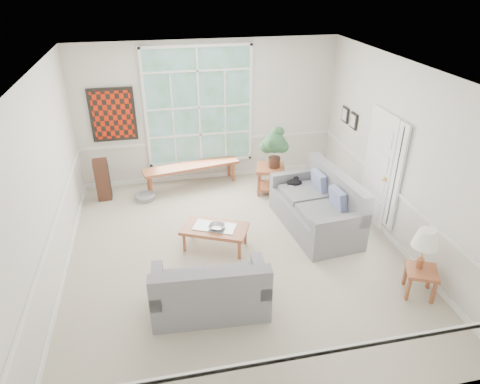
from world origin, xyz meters
name	(u,v)px	position (x,y,z in m)	size (l,w,h in m)	color
floor	(237,253)	(0.00, 0.00, -0.01)	(5.50, 6.00, 0.01)	#ACA28F
ceiling	(236,72)	(0.00, 0.00, 3.00)	(5.50, 6.00, 0.02)	white
wall_back	(208,113)	(0.00, 3.00, 1.50)	(5.50, 0.02, 3.00)	silver
wall_front	(301,312)	(0.00, -3.00, 1.50)	(5.50, 0.02, 3.00)	silver
wall_left	(43,190)	(-2.75, 0.00, 1.50)	(0.02, 6.00, 3.00)	silver
wall_right	(402,158)	(2.75, 0.00, 1.50)	(0.02, 6.00, 3.00)	silver
window_back	(199,107)	(-0.20, 2.96, 1.65)	(2.30, 0.08, 2.40)	white
entry_door	(378,168)	(2.71, 0.60, 1.05)	(0.08, 0.90, 2.10)	white
door_sidelight	(397,178)	(2.71, -0.03, 1.15)	(0.08, 0.26, 1.90)	white
wall_art	(113,115)	(-1.95, 2.95, 1.60)	(0.90, 0.06, 1.10)	maroon
wall_frame_near	(353,121)	(2.71, 1.75, 1.55)	(0.04, 0.26, 0.32)	black
wall_frame_far	(345,115)	(2.71, 2.15, 1.55)	(0.04, 0.26, 0.32)	black
loveseat_right	(316,202)	(1.55, 0.51, 0.52)	(1.00, 1.94, 1.05)	slate
loveseat_front	(210,284)	(-0.61, -1.18, 0.43)	(1.58, 0.82, 0.85)	slate
coffee_table	(215,237)	(-0.32, 0.25, 0.20)	(1.08, 0.59, 0.40)	#984F2F
pewter_bowl	(217,226)	(-0.30, 0.21, 0.44)	(0.32, 0.32, 0.08)	#9E9EA3
window_bench	(192,175)	(-0.46, 2.65, 0.24)	(2.07, 0.40, 0.48)	#984F2F
end_table	(270,179)	(1.13, 2.03, 0.29)	(0.58, 0.58, 0.58)	#984F2F
houseplant	(275,148)	(1.20, 2.02, 1.00)	(0.50, 0.50, 0.85)	#2B5633
side_table	(419,282)	(2.40, -1.51, 0.22)	(0.43, 0.43, 0.43)	#984F2F
table_lamp	(423,249)	(2.40, -1.44, 0.75)	(0.36, 0.36, 0.63)	silver
pet_bed	(145,197)	(-1.47, 2.22, 0.06)	(0.42, 0.42, 0.12)	gray
floor_speaker	(102,180)	(-2.28, 2.40, 0.44)	(0.27, 0.21, 0.88)	#422418
cat	(294,182)	(1.36, 1.18, 0.61)	(0.30, 0.21, 0.14)	black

